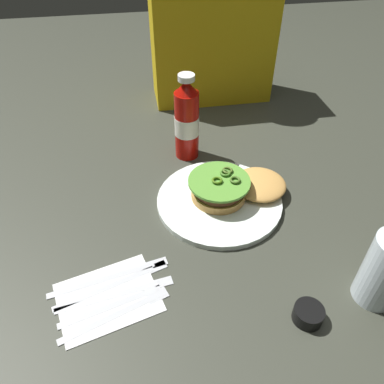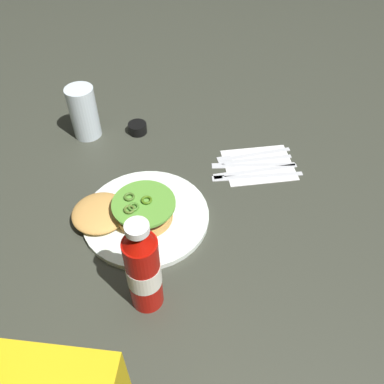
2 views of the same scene
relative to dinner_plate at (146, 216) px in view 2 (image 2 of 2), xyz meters
name	(u,v)px [view 2 (image 2 of 2)]	position (x,y,z in m)	size (l,w,h in m)	color
ground_plane	(162,190)	(-0.02, -0.09, -0.01)	(3.00, 3.00, 0.00)	#35372D
dinner_plate	(146,216)	(0.00, 0.00, 0.00)	(0.27, 0.27, 0.01)	white
burger_sandwich	(128,211)	(0.03, 0.01, 0.03)	(0.22, 0.14, 0.05)	#CB9349
ketchup_bottle	(143,269)	(-0.04, 0.19, 0.09)	(0.06, 0.06, 0.21)	#A90D06
water_glass	(84,112)	(0.21, -0.27, 0.06)	(0.07, 0.07, 0.14)	silver
condiment_cup	(138,128)	(0.08, -0.29, 0.01)	(0.05, 0.05, 0.03)	black
napkin	(259,165)	(-0.24, -0.20, 0.00)	(0.17, 0.13, 0.00)	white
fork_utensil	(248,155)	(-0.21, -0.23, 0.00)	(0.19, 0.08, 0.00)	silver
spoon_utensil	(245,160)	(-0.21, -0.21, 0.00)	(0.18, 0.06, 0.00)	silver
butter_knife	(248,164)	(-0.22, -0.20, 0.00)	(0.21, 0.04, 0.00)	silver
table_knife	(250,171)	(-0.22, -0.17, 0.00)	(0.20, 0.08, 0.00)	silver
steak_knife	(252,175)	(-0.23, -0.16, 0.00)	(0.22, 0.06, 0.00)	silver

